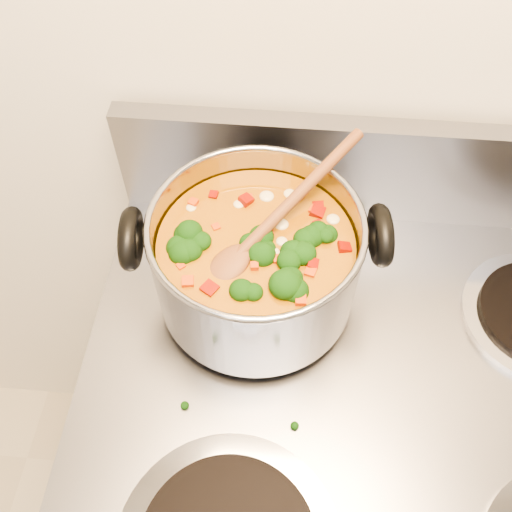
% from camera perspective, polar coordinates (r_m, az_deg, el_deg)
% --- Properties ---
extents(electric_range, '(0.76, 0.68, 1.08)m').
position_cam_1_polar(electric_range, '(1.12, 9.21, -23.56)').
color(electric_range, gray).
rests_on(electric_range, ground).
extents(stockpot, '(0.31, 0.25, 0.15)m').
position_cam_1_polar(stockpot, '(0.67, -0.02, -0.46)').
color(stockpot, '#98989F').
rests_on(stockpot, electric_range).
extents(wooden_spoon, '(0.18, 0.21, 0.08)m').
position_cam_1_polar(wooden_spoon, '(0.64, 0.72, 2.59)').
color(wooden_spoon, brown).
rests_on(wooden_spoon, stockpot).
extents(cooktop_crumbs, '(0.28, 0.32, 0.01)m').
position_cam_1_polar(cooktop_crumbs, '(0.71, 3.44, -7.57)').
color(cooktop_crumbs, black).
rests_on(cooktop_crumbs, electric_range).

